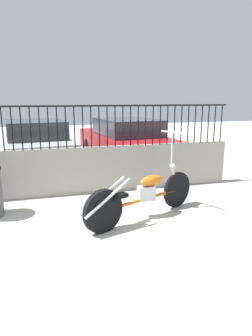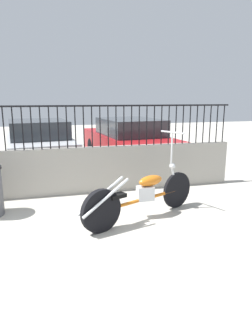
{
  "view_description": "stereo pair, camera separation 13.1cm",
  "coord_description": "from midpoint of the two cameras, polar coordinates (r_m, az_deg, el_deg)",
  "views": [
    {
      "loc": [
        0.07,
        -3.13,
        2.0
      ],
      "look_at": [
        1.63,
        2.22,
        0.7
      ],
      "focal_mm": 32.0,
      "sensor_mm": 36.0,
      "label": 1
    },
    {
      "loc": [
        0.2,
        -3.16,
        2.0
      ],
      "look_at": [
        1.63,
        2.22,
        0.7
      ],
      "focal_mm": 32.0,
      "sensor_mm": 36.0,
      "label": 2
    }
  ],
  "objects": [
    {
      "name": "fence_railing",
      "position": [
        6.24,
        -16.25,
        8.56
      ],
      "size": [
        8.6,
        0.04,
        0.88
      ],
      "color": "black",
      "rests_on": "low_wall"
    },
    {
      "name": "car_silver",
      "position": [
        9.36,
        -15.9,
        4.61
      ],
      "size": [
        2.21,
        4.22,
        1.38
      ],
      "rotation": [
        0.0,
        0.0,
        1.68
      ],
      "color": "black",
      "rests_on": "ground_plane"
    },
    {
      "name": "motorcycle_orange",
      "position": [
        4.98,
        3.05,
        -5.33
      ],
      "size": [
        2.25,
        1.1,
        1.44
      ],
      "rotation": [
        0.0,
        0.0,
        0.42
      ],
      "color": "black",
      "rests_on": "ground_plane"
    },
    {
      "name": "low_wall",
      "position": [
        6.4,
        -15.65,
        -0.95
      ],
      "size": [
        8.6,
        0.18,
        0.99
      ],
      "color": "#9E998E",
      "rests_on": "ground_plane"
    },
    {
      "name": "ground_plane",
      "position": [
        3.73,
        -15.51,
        -19.83
      ],
      "size": [
        40.0,
        40.0,
        0.0
      ],
      "primitive_type": "plane",
      "color": "#B7B2A5"
    },
    {
      "name": "car_red",
      "position": [
        9.37,
        0.77,
        5.19
      ],
      "size": [
        2.2,
        4.7,
        1.4
      ],
      "rotation": [
        0.0,
        0.0,
        1.68
      ],
      "color": "black",
      "rests_on": "ground_plane"
    }
  ]
}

